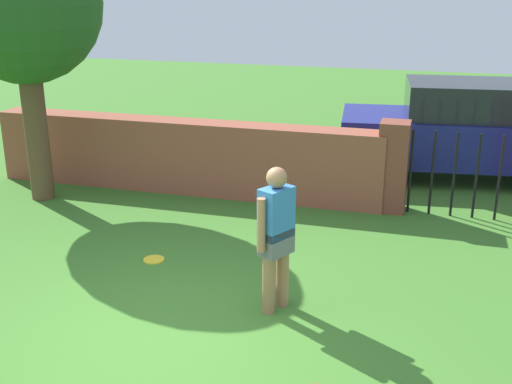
# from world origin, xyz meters

# --- Properties ---
(ground_plane) EXTENTS (40.00, 40.00, 0.00)m
(ground_plane) POSITION_xyz_m (0.00, 0.00, 0.00)
(ground_plane) COLOR #3D7528
(brick_wall) EXTENTS (6.64, 0.50, 1.21)m
(brick_wall) POSITION_xyz_m (-1.50, 4.47, 0.60)
(brick_wall) COLOR brown
(brick_wall) RESTS_ON ground
(tree) EXTENTS (2.37, 2.37, 4.24)m
(tree) POSITION_xyz_m (-3.59, 3.48, 3.01)
(tree) COLOR brown
(tree) RESTS_ON ground
(person) EXTENTS (0.36, 0.49, 1.62)m
(person) POSITION_xyz_m (0.98, 0.96, 0.90)
(person) COLOR #9E704C
(person) RESTS_ON ground
(fence_gate) EXTENTS (2.56, 0.44, 1.40)m
(fence_gate) POSITION_xyz_m (2.98, 4.47, 0.70)
(fence_gate) COLOR brown
(fence_gate) RESTS_ON ground
(car) EXTENTS (4.37, 2.29, 1.72)m
(car) POSITION_xyz_m (2.96, 6.51, 0.86)
(car) COLOR navy
(car) RESTS_ON ground
(frisbee_yellow) EXTENTS (0.27, 0.27, 0.02)m
(frisbee_yellow) POSITION_xyz_m (-0.83, 1.74, 0.01)
(frisbee_yellow) COLOR yellow
(frisbee_yellow) RESTS_ON ground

